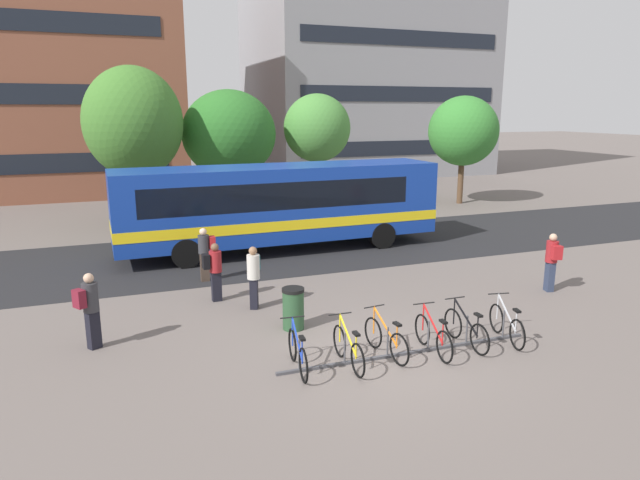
% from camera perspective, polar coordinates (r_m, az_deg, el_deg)
% --- Properties ---
extents(ground, '(200.00, 200.00, 0.00)m').
position_cam_1_polar(ground, '(12.63, 5.76, -11.45)').
color(ground, '#6B605B').
extents(bus_lane_asphalt, '(80.00, 7.20, 0.01)m').
position_cam_1_polar(bus_lane_asphalt, '(21.32, -6.06, -1.19)').
color(bus_lane_asphalt, '#232326').
rests_on(bus_lane_asphalt, ground).
extents(city_bus, '(12.06, 2.75, 3.20)m').
position_cam_1_polar(city_bus, '(21.19, -3.87, 3.66)').
color(city_bus, '#14389E').
rests_on(city_bus, ground).
extents(bike_rack, '(5.97, 0.19, 0.70)m').
position_cam_1_polar(bike_rack, '(12.70, 8.85, -10.95)').
color(bike_rack, '#47474C').
rests_on(bike_rack, ground).
extents(parked_bicycle_blue_0, '(0.52, 1.72, 0.99)m').
position_cam_1_polar(parked_bicycle_blue_0, '(11.72, -2.26, -11.35)').
color(parked_bicycle_blue_0, black).
rests_on(parked_bicycle_blue_0, ground).
extents(parked_bicycle_yellow_1, '(0.52, 1.72, 0.99)m').
position_cam_1_polar(parked_bicycle_yellow_1, '(11.92, 2.87, -10.92)').
color(parked_bicycle_yellow_1, black).
rests_on(parked_bicycle_yellow_1, ground).
extents(parked_bicycle_orange_2, '(0.52, 1.72, 0.99)m').
position_cam_1_polar(parked_bicycle_orange_2, '(12.44, 6.66, -9.94)').
color(parked_bicycle_orange_2, black).
rests_on(parked_bicycle_orange_2, ground).
extents(parked_bicycle_red_3, '(0.52, 1.72, 0.99)m').
position_cam_1_polar(parked_bicycle_red_3, '(12.75, 11.34, -9.52)').
color(parked_bicycle_red_3, black).
rests_on(parked_bicycle_red_3, ground).
extents(parked_bicycle_black_4, '(0.52, 1.72, 0.99)m').
position_cam_1_polar(parked_bicycle_black_4, '(13.28, 14.52, -8.76)').
color(parked_bicycle_black_4, black).
rests_on(parked_bicycle_black_4, ground).
extents(parked_bicycle_silver_5, '(0.56, 1.70, 0.99)m').
position_cam_1_polar(parked_bicycle_silver_5, '(13.82, 18.32, -8.14)').
color(parked_bicycle_silver_5, black).
rests_on(parked_bicycle_silver_5, ground).
extents(commuter_red_pack_0, '(0.53, 0.35, 1.68)m').
position_cam_1_polar(commuter_red_pack_0, '(17.78, -11.52, -1.05)').
color(commuter_red_pack_0, '#47382D').
rests_on(commuter_red_pack_0, ground).
extents(commuter_teal_pack_1, '(0.48, 0.60, 1.71)m').
position_cam_1_polar(commuter_teal_pack_1, '(15.13, -6.71, -3.32)').
color(commuter_teal_pack_1, black).
rests_on(commuter_teal_pack_1, ground).
extents(commuter_black_pack_2, '(0.53, 0.35, 1.65)m').
position_cam_1_polar(commuter_black_pack_2, '(15.86, -10.61, -2.81)').
color(commuter_black_pack_2, black).
rests_on(commuter_black_pack_2, ground).
extents(commuter_maroon_pack_3, '(0.61, 0.54, 1.74)m').
position_cam_1_polar(commuter_maroon_pack_3, '(13.49, -22.23, -6.18)').
color(commuter_maroon_pack_3, black).
rests_on(commuter_maroon_pack_3, ground).
extents(commuter_red_pack_4, '(0.42, 0.58, 1.73)m').
position_cam_1_polar(commuter_red_pack_4, '(17.73, 22.37, -1.73)').
color(commuter_red_pack_4, '#2D3851').
rests_on(commuter_red_pack_4, ground).
extents(trash_bin, '(0.55, 0.55, 1.03)m').
position_cam_1_polar(trash_bin, '(13.79, -2.72, -6.91)').
color(trash_bin, '#284C2D').
rests_on(trash_bin, ground).
extents(street_tree_0, '(3.51, 3.51, 6.03)m').
position_cam_1_polar(street_tree_0, '(30.17, -0.30, 11.20)').
color(street_tree_0, brown).
rests_on(street_tree_0, ground).
extents(street_tree_1, '(4.33, 4.33, 7.11)m').
position_cam_1_polar(street_tree_1, '(26.84, -18.33, 11.18)').
color(street_tree_1, brown).
rests_on(street_tree_1, ground).
extents(street_tree_2, '(3.85, 3.85, 5.96)m').
position_cam_1_polar(street_tree_2, '(32.83, 14.26, 10.59)').
color(street_tree_2, brown).
rests_on(street_tree_2, ground).
extents(street_tree_3, '(4.60, 4.60, 6.18)m').
position_cam_1_polar(street_tree_3, '(28.64, -9.17, 10.51)').
color(street_tree_3, brown).
rests_on(street_tree_3, ground).
extents(building_right_wing, '(18.09, 13.43, 23.73)m').
position_cam_1_polar(building_right_wing, '(49.97, 4.53, 20.65)').
color(building_right_wing, gray).
rests_on(building_right_wing, ground).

